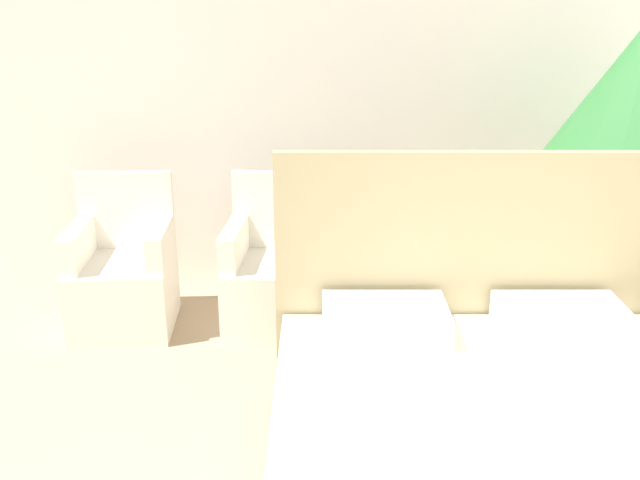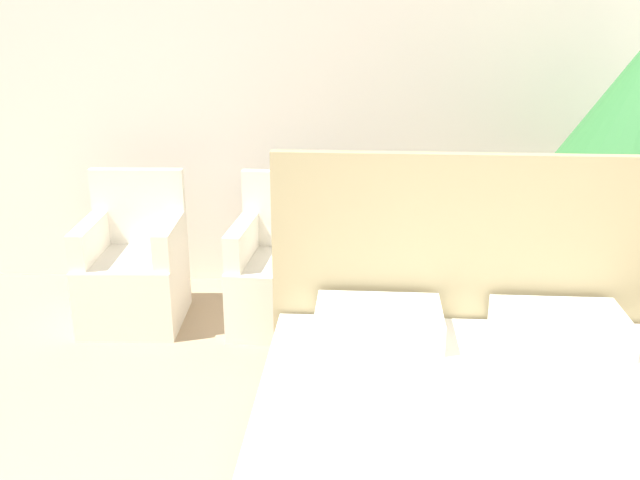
# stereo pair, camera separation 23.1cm
# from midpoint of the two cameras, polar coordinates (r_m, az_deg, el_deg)

# --- Properties ---
(wall_back) EXTENTS (10.00, 0.06, 2.90)m
(wall_back) POSITION_cam_midpoint_polar(r_m,az_deg,el_deg) (4.77, -1.98, 13.09)
(wall_back) COLOR silver
(wall_back) RESTS_ON ground_plane
(bed) EXTENTS (1.84, 2.11, 1.26)m
(bed) POSITION_cam_midpoint_polar(r_m,az_deg,el_deg) (2.88, 12.49, -16.98)
(bed) COLOR brown
(bed) RESTS_ON ground_plane
(armchair_near_window_left) EXTENTS (0.62, 0.63, 0.91)m
(armchair_near_window_left) POSITION_cam_midpoint_polar(r_m,az_deg,el_deg) (4.53, -16.64, -3.12)
(armchair_near_window_left) COLOR silver
(armchair_near_window_left) RESTS_ON ground_plane
(armchair_near_window_right) EXTENTS (0.62, 0.63, 0.91)m
(armchair_near_window_right) POSITION_cam_midpoint_polar(r_m,az_deg,el_deg) (4.35, -4.83, -3.26)
(armchair_near_window_right) COLOR silver
(armchair_near_window_right) RESTS_ON ground_plane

